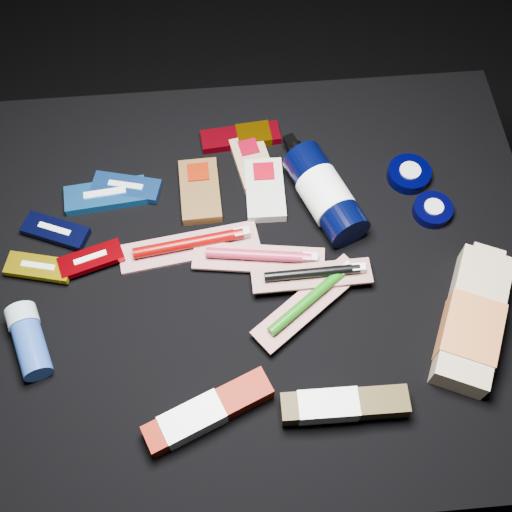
{
  "coord_description": "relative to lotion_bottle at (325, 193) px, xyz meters",
  "views": [
    {
      "loc": [
        -0.03,
        -0.47,
        1.32
      ],
      "look_at": [
        0.01,
        0.01,
        0.42
      ],
      "focal_mm": 45.0,
      "sensor_mm": 36.0,
      "label": 1
    }
  ],
  "objects": [
    {
      "name": "deodorant_stick",
      "position": [
        -0.47,
        -0.21,
        -0.01
      ],
      "size": [
        0.08,
        0.12,
        0.05
      ],
      "rotation": [
        0.0,
        0.0,
        0.33
      ],
      "color": "navy",
      "rests_on": "cloth_table"
    },
    {
      "name": "luna_bar_4",
      "position": [
        -0.39,
        -0.08,
        -0.02
      ],
      "size": [
        0.11,
        0.07,
        0.01
      ],
      "rotation": [
        0.0,
        0.0,
        0.3
      ],
      "color": "#7F0006",
      "rests_on": "cloth_table"
    },
    {
      "name": "toothpaste_carton_green",
      "position": [
        -0.03,
        -0.35,
        -0.01
      ],
      "size": [
        0.18,
        0.04,
        0.04
      ],
      "rotation": [
        0.0,
        0.0,
        -0.01
      ],
      "color": "#3D3214",
      "rests_on": "cloth_table"
    },
    {
      "name": "lotion_bottle",
      "position": [
        0.0,
        0.0,
        0.0
      ],
      "size": [
        0.13,
        0.23,
        0.07
      ],
      "rotation": [
        0.0,
        0.0,
        0.36
      ],
      "color": "black",
      "rests_on": "cloth_table"
    },
    {
      "name": "clif_bar_0",
      "position": [
        -0.21,
        0.05,
        -0.03
      ],
      "size": [
        0.07,
        0.12,
        0.02
      ],
      "rotation": [
        0.0,
        0.0,
        0.03
      ],
      "color": "brown",
      "rests_on": "cloth_table"
    },
    {
      "name": "clif_bar_2",
      "position": [
        -0.11,
        0.1,
        -0.03
      ],
      "size": [
        0.08,
        0.12,
        0.02
      ],
      "rotation": [
        0.0,
        0.0,
        0.19
      ],
      "color": "#9B7C56",
      "rests_on": "cloth_table"
    },
    {
      "name": "luna_bar_3",
      "position": [
        -0.47,
        -0.09,
        -0.02
      ],
      "size": [
        0.11,
        0.06,
        0.01
      ],
      "rotation": [
        0.0,
        0.0,
        -0.24
      ],
      "color": "#CCAD09",
      "rests_on": "cloth_table"
    },
    {
      "name": "toothbrush_pack_0",
      "position": [
        -0.23,
        -0.06,
        -0.03
      ],
      "size": [
        0.23,
        0.08,
        0.03
      ],
      "rotation": [
        0.0,
        0.0,
        0.13
      ],
      "color": "beige",
      "rests_on": "cloth_table"
    },
    {
      "name": "luna_bar_0",
      "position": [
        -0.37,
        0.05,
        -0.03
      ],
      "size": [
        0.14,
        0.06,
        0.02
      ],
      "rotation": [
        0.0,
        0.0,
        0.1
      ],
      "color": "#1A67B6",
      "rests_on": "cloth_table"
    },
    {
      "name": "cream_tin_upper",
      "position": [
        0.16,
        0.04,
        -0.02
      ],
      "size": [
        0.07,
        0.07,
        0.02
      ],
      "rotation": [
        0.0,
        0.0,
        0.16
      ],
      "color": "black",
      "rests_on": "cloth_table"
    },
    {
      "name": "power_bar",
      "position": [
        -0.12,
        0.15,
        -0.03
      ],
      "size": [
        0.14,
        0.06,
        0.02
      ],
      "rotation": [
        0.0,
        0.0,
        0.09
      ],
      "color": "maroon",
      "rests_on": "cloth_table"
    },
    {
      "name": "toothbrush_pack_2",
      "position": [
        -0.05,
        -0.18,
        -0.01
      ],
      "size": [
        0.19,
        0.16,
        0.02
      ],
      "rotation": [
        0.0,
        0.0,
        0.64
      ],
      "color": "beige",
      "rests_on": "cloth_table"
    },
    {
      "name": "toothpaste_carton_red",
      "position": [
        -0.22,
        -0.35,
        -0.02
      ],
      "size": [
        0.19,
        0.11,
        0.04
      ],
      "rotation": [
        0.0,
        0.0,
        0.39
      ],
      "color": "#7F1001",
      "rests_on": "cloth_table"
    },
    {
      "name": "ground",
      "position": [
        -0.14,
        -0.11,
        -0.44
      ],
      "size": [
        3.0,
        3.0,
        0.0
      ],
      "primitive_type": "plane",
      "color": "black",
      "rests_on": "ground"
    },
    {
      "name": "luna_bar_1",
      "position": [
        -0.33,
        0.06,
        -0.03
      ],
      "size": [
        0.12,
        0.07,
        0.02
      ],
      "rotation": [
        0.0,
        0.0,
        -0.25
      ],
      "color": "#194797",
      "rests_on": "cloth_table"
    },
    {
      "name": "cloth_table",
      "position": [
        -0.14,
        -0.11,
        -0.24
      ],
      "size": [
        0.98,
        0.78,
        0.4
      ],
      "primitive_type": "cube",
      "color": "black",
      "rests_on": "ground"
    },
    {
      "name": "clif_bar_1",
      "position": [
        -0.1,
        0.04,
        -0.03
      ],
      "size": [
        0.07,
        0.12,
        0.02
      ],
      "rotation": [
        0.0,
        0.0,
        -0.02
      ],
      "color": "#B8B9B1",
      "rests_on": "cloth_table"
    },
    {
      "name": "toothbrush_pack_3",
      "position": [
        -0.04,
        -0.14,
        -0.01
      ],
      "size": [
        0.19,
        0.05,
        0.02
      ],
      "rotation": [
        0.0,
        0.0,
        0.02
      ],
      "color": "#A5A099",
      "rests_on": "cloth_table"
    },
    {
      "name": "toothbrush_pack_1",
      "position": [
        -0.12,
        -0.1,
        -0.02
      ],
      "size": [
        0.22,
        0.08,
        0.02
      ],
      "rotation": [
        0.0,
        0.0,
        -0.15
      ],
      "color": "beige",
      "rests_on": "cloth_table"
    },
    {
      "name": "bodywash_bottle",
      "position": [
        0.19,
        -0.24,
        -0.01
      ],
      "size": [
        0.17,
        0.24,
        0.05
      ],
      "rotation": [
        0.0,
        0.0,
        -0.43
      ],
      "color": "tan",
      "rests_on": "cloth_table"
    },
    {
      "name": "cream_tin_lower",
      "position": [
        0.18,
        -0.03,
        -0.03
      ],
      "size": [
        0.07,
        0.07,
        0.02
      ],
      "rotation": [
        0.0,
        0.0,
        -0.09
      ],
      "color": "black",
      "rests_on": "cloth_table"
    },
    {
      "name": "luna_bar_2",
      "position": [
        -0.45,
        -0.02,
        -0.02
      ],
      "size": [
        0.12,
        0.08,
        0.01
      ],
      "rotation": [
        0.0,
        0.0,
        -0.4
      ],
      "color": "black",
      "rests_on": "cloth_table"
    }
  ]
}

